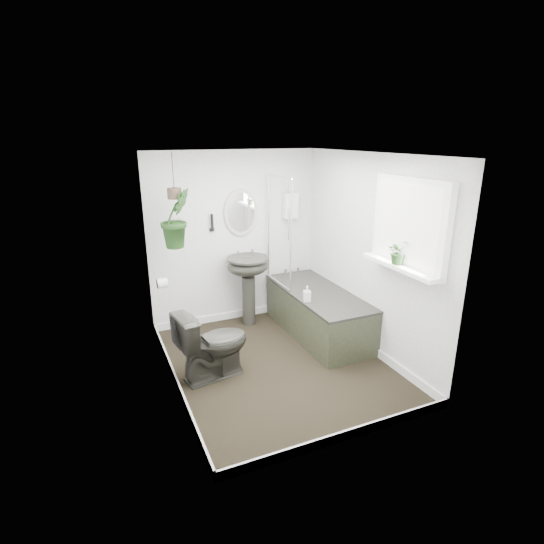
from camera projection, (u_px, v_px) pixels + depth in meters
name	position (u px, v px, depth m)	size (l,w,h in m)	color
floor	(277.00, 364.00, 4.82)	(2.30, 2.80, 0.02)	black
ceiling	(278.00, 153.00, 4.10)	(2.30, 2.80, 0.02)	white
wall_back	(234.00, 238.00, 5.69)	(2.30, 0.02, 2.30)	white
wall_front	(354.00, 318.00, 3.24)	(2.30, 0.02, 2.30)	white
wall_left	(167.00, 282.00, 4.02)	(0.02, 2.80, 2.30)	white
wall_right	(369.00, 255.00, 4.91)	(0.02, 2.80, 2.30)	white
skirting	(277.00, 359.00, 4.80)	(2.30, 2.80, 0.10)	white
bathtub	(318.00, 312.00, 5.47)	(0.72, 1.72, 0.58)	#272621
bath_screen	(279.00, 232.00, 5.46)	(0.04, 0.72, 1.40)	silver
shower_box	(290.00, 205.00, 5.81)	(0.20, 0.10, 0.35)	white
oval_mirror	(241.00, 212.00, 5.58)	(0.46, 0.03, 0.62)	#B7B2A5
wall_sconce	(212.00, 222.00, 5.45)	(0.04, 0.04, 0.22)	black
toilet_roll_holder	(162.00, 283.00, 4.73)	(0.11, 0.11, 0.11)	white
window_recess	(410.00, 224.00, 4.11)	(0.08, 1.00, 0.90)	white
window_sill	(400.00, 266.00, 4.22)	(0.18, 1.00, 0.04)	white
window_blinds	(406.00, 225.00, 4.10)	(0.01, 0.86, 0.76)	white
toilet	(213.00, 343.00, 4.46)	(0.43, 0.76, 0.77)	#272621
pedestal_sink	(249.00, 291.00, 5.70)	(0.56, 0.48, 0.95)	#272621
sill_plant	(399.00, 252.00, 4.19)	(0.22, 0.19, 0.25)	black
hanging_plant	(176.00, 218.00, 4.84)	(0.38, 0.30, 0.68)	black
soap_bottle	(307.00, 294.00, 5.04)	(0.09, 0.09, 0.19)	black
hanging_pot	(174.00, 193.00, 4.75)	(0.16, 0.16, 0.12)	#413126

